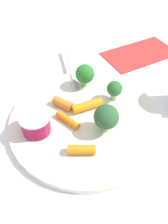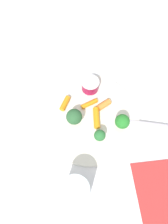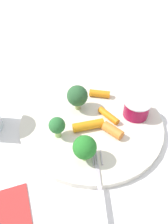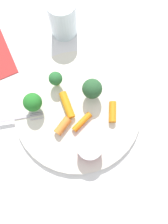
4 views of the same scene
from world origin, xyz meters
name	(u,v)px [view 3 (image 3 of 4)]	position (x,y,z in m)	size (l,w,h in m)	color
ground_plane	(91,124)	(0.00, 0.00, 0.00)	(2.40, 2.40, 0.00)	silver
plate	(91,122)	(0.00, 0.00, 0.01)	(0.28, 0.28, 0.01)	silver
sauce_cup	(137,110)	(-0.09, 0.00, 0.03)	(0.05, 0.05, 0.03)	maroon
broccoli_floret_0	(57,126)	(0.07, 0.03, 0.04)	(0.03, 0.03, 0.04)	#97C269
broccoli_floret_1	(85,148)	(0.03, 0.09, 0.04)	(0.04, 0.04, 0.05)	#9BBC6A
broccoli_floret_2	(77,96)	(0.02, -0.04, 0.04)	(0.04, 0.04, 0.05)	#99AC66
carrot_stick_0	(88,125)	(0.01, 0.02, 0.02)	(0.02, 0.02, 0.06)	orange
carrot_stick_1	(100,94)	(-0.03, -0.07, 0.02)	(0.02, 0.02, 0.04)	orange
carrot_stick_2	(108,115)	(-0.03, 0.00, 0.02)	(0.01, 0.01, 0.05)	orange
carrot_stick_3	(113,130)	(-0.03, 0.04, 0.02)	(0.02, 0.02, 0.04)	orange
fork	(100,196)	(0.02, 0.16, 0.01)	(0.03, 0.17, 0.00)	#B7ADBB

